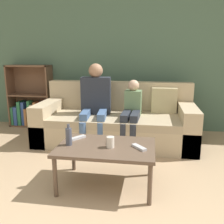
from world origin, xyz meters
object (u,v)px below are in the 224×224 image
Objects in this scene: couch at (117,123)px; person_adult at (95,98)px; tv_remote_0 at (139,147)px; cup_near at (110,142)px; tv_remote_2 at (78,138)px; bookshelf at (31,104)px; bottle at (69,136)px; person_child at (132,110)px; tv_remote_1 at (110,140)px; coffee_table at (106,150)px.

person_adult is at bearing -163.10° from couch.
couch is 1.36m from tv_remote_0.
cup_near is 0.63× the size of tv_remote_0.
couch is at bearing 95.31° from cup_near.
tv_remote_0 is at bearing 21.23° from tv_remote_2.
bottle is (1.31, -1.87, 0.11)m from bookshelf.
tv_remote_1 is (-0.13, -1.00, -0.09)m from person_child.
bottle is (-0.03, -0.18, 0.08)m from tv_remote_2.
coffee_table is 0.36m from tv_remote_2.
person_adult is at bearing 79.49° from tv_remote_0.
person_adult reaches higher than coffee_table.
bottle reaches higher than tv_remote_2.
coffee_table is (0.08, -1.27, 0.09)m from couch.
person_child reaches higher than tv_remote_0.
person_adult reaches higher than couch.
tv_remote_0 is at bearing 1.21° from bottle.
bookshelf is 2.40m from tv_remote_1.
tv_remote_2 is (0.05, -1.04, -0.22)m from person_adult.
person_child is at bearing 66.60° from bottle.
coffee_table is at bearing -47.75° from bookshelf.
bottle is at bearing -110.83° from person_child.
coffee_table is (1.67, -1.83, -0.02)m from bookshelf.
tv_remote_2 is (1.35, -1.69, 0.03)m from bookshelf.
cup_near is at bearing -40.44° from coffee_table.
bookshelf is at bearing 160.52° from couch.
coffee_table is at bearing -86.47° from couch.
bottle is at bearing 141.54° from tv_remote_0.
bookshelf is 0.95× the size of person_adult.
person_adult is 1.40m from tv_remote_0.
tv_remote_1 is (-0.29, 0.14, 0.00)m from tv_remote_0.
tv_remote_1 is 0.41m from bottle.
tv_remote_1 is (0.38, -1.06, -0.22)m from person_adult.
coffee_table is 0.31m from tv_remote_0.
coffee_table is 8.92× the size of cup_near.
cup_near reaches higher than tv_remote_2.
tv_remote_0 is at bearing -33.53° from tv_remote_1.
tv_remote_1 is (1.68, -1.71, 0.03)m from bookshelf.
bookshelf is at bearing 125.05° from bottle.
tv_remote_0 is (0.31, -0.02, 0.05)m from coffee_table.
coffee_table is 0.13m from tv_remote_1.
tv_remote_1 is at bearing -85.35° from couch.
bottle is at bearing -94.70° from person_adult.
bottle is at bearing -63.72° from tv_remote_2.
coffee_table is at bearing 11.91° from tv_remote_2.
tv_remote_2 is at bearing -102.11° from couch.
couch reaches higher than cup_near.
cup_near is at bearing 0.15° from bottle.
person_child is (0.52, -0.07, -0.13)m from person_adult.
cup_near is at bearing -92.58° from person_child.
bookshelf is 10.41× the size of cup_near.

